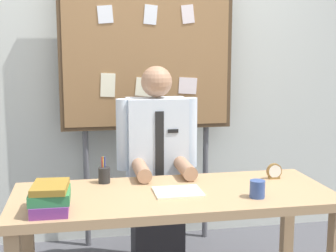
% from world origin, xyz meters
% --- Properties ---
extents(back_wall, '(6.40, 0.08, 2.70)m').
position_xyz_m(back_wall, '(0.00, 1.21, 1.35)').
color(back_wall, silver).
rests_on(back_wall, ground_plane).
extents(desk, '(1.80, 0.72, 0.72)m').
position_xyz_m(desk, '(0.00, 0.00, 0.64)').
color(desk, tan).
rests_on(desk, ground_plane).
extents(person, '(0.55, 0.56, 1.41)m').
position_xyz_m(person, '(0.00, 0.57, 0.66)').
color(person, '#2D2D33').
rests_on(person, ground_plane).
extents(bulletin_board, '(1.30, 0.09, 2.14)m').
position_xyz_m(bulletin_board, '(-0.00, 1.01, 1.50)').
color(bulletin_board, '#4C3823').
rests_on(bulletin_board, ground_plane).
extents(book_stack, '(0.20, 0.25, 0.14)m').
position_xyz_m(book_stack, '(-0.67, -0.21, 0.79)').
color(book_stack, '#72337F').
rests_on(book_stack, desk).
extents(open_notebook, '(0.27, 0.22, 0.01)m').
position_xyz_m(open_notebook, '(0.02, -0.02, 0.73)').
color(open_notebook, '#F4EFCC').
rests_on(open_notebook, desk).
extents(desk_clock, '(0.10, 0.04, 0.10)m').
position_xyz_m(desk_clock, '(0.67, 0.16, 0.77)').
color(desk_clock, olive).
rests_on(desk_clock, desk).
extents(coffee_mug, '(0.08, 0.08, 0.10)m').
position_xyz_m(coffee_mug, '(0.43, -0.18, 0.77)').
color(coffee_mug, '#334C8C').
rests_on(coffee_mug, desk).
extents(pen_holder, '(0.07, 0.07, 0.16)m').
position_xyz_m(pen_holder, '(-0.38, 0.26, 0.77)').
color(pen_holder, '#262626').
rests_on(pen_holder, desk).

